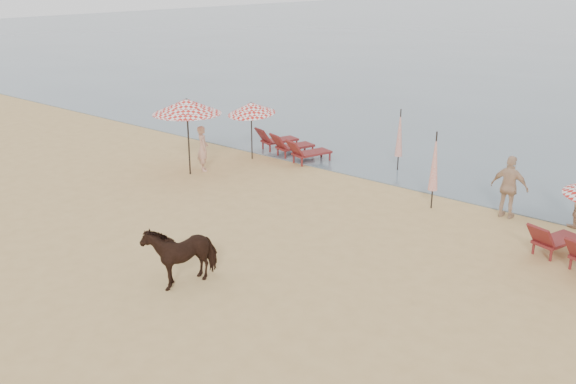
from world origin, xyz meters
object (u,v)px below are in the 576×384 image
object	(u,v)px
umbrella_open_left_b	(251,108)
beachgoer_left	(203,148)
umbrella_closed_right	(400,133)
umbrella_open_left_a	(187,106)
beachgoer_right_b	(509,187)
lounger_cluster_left	(290,145)
cow	(181,252)
umbrella_closed_left	(435,162)

from	to	relation	value
umbrella_open_left_b	beachgoer_left	distance (m)	2.34
umbrella_open_left_b	umbrella_closed_right	bearing A→B (deg)	41.97
umbrella_open_left_a	beachgoer_right_b	size ratio (longest dim) A/B	1.46
lounger_cluster_left	umbrella_open_left_a	xyz separation A→B (m)	(-1.17, -3.77, 1.84)
umbrella_open_left_a	cow	xyz separation A→B (m)	(5.61, -5.30, -1.59)
umbrella_closed_left	beachgoer_left	size ratio (longest dim) A/B	1.46
umbrella_open_left_b	umbrella_closed_left	xyz separation A→B (m)	(7.29, -0.45, -0.46)
umbrella_closed_right	lounger_cluster_left	bearing A→B (deg)	-166.73
umbrella_open_left_b	cow	bearing A→B (deg)	-37.92
umbrella_open_left_a	umbrella_closed_right	bearing A→B (deg)	53.29
lounger_cluster_left	umbrella_closed_left	size ratio (longest dim) A/B	1.39
umbrella_open_left_b	umbrella_closed_right	distance (m)	5.18
cow	beachgoer_left	size ratio (longest dim) A/B	1.03
umbrella_open_left_b	cow	distance (m)	9.59
lounger_cluster_left	umbrella_open_left_a	distance (m)	4.36
cow	lounger_cluster_left	bearing A→B (deg)	126.38
beachgoer_left	beachgoer_right_b	size ratio (longest dim) A/B	0.88
umbrella_open_left_b	umbrella_closed_right	xyz separation A→B (m)	(4.72, 2.05, -0.54)
beachgoer_left	umbrella_closed_right	bearing A→B (deg)	-107.54
umbrella_open_left_a	umbrella_closed_right	size ratio (longest dim) A/B	1.20
umbrella_open_left_b	umbrella_closed_left	size ratio (longest dim) A/B	0.95
umbrella_closed_left	cow	xyz separation A→B (m)	(-2.02, -7.48, -0.70)
lounger_cluster_left	umbrella_closed_left	bearing A→B (deg)	3.67
umbrella_closed_left	umbrella_closed_right	world-z (taller)	umbrella_closed_left
umbrella_open_left_a	umbrella_closed_right	distance (m)	6.97
umbrella_closed_left	cow	bearing A→B (deg)	-105.09
umbrella_open_left_b	beachgoer_left	world-z (taller)	umbrella_open_left_b
beachgoer_left	lounger_cluster_left	bearing A→B (deg)	-76.29
umbrella_open_left_b	umbrella_closed_right	world-z (taller)	umbrella_open_left_b
lounger_cluster_left	umbrella_open_left_b	distance (m)	1.99
umbrella_open_left_a	umbrella_open_left_b	xyz separation A→B (m)	(0.34, 2.63, -0.43)
umbrella_closed_right	beachgoer_right_b	size ratio (longest dim) A/B	1.22
umbrella_closed_left	beachgoer_right_b	size ratio (longest dim) A/B	1.29
umbrella_open_left_b	cow	world-z (taller)	umbrella_open_left_b
beachgoer_left	beachgoer_right_b	xyz separation A→B (m)	(9.50, 2.26, 0.10)
lounger_cluster_left	beachgoer_left	size ratio (longest dim) A/B	2.02
lounger_cluster_left	umbrella_closed_right	bearing A→B (deg)	30.73
umbrella_closed_right	cow	distance (m)	10.02
umbrella_closed_right	beachgoer_left	xyz separation A→B (m)	(-5.03, -4.12, -0.53)
lounger_cluster_left	cow	xyz separation A→B (m)	(4.45, -9.07, 0.25)
lounger_cluster_left	umbrella_open_left_a	world-z (taller)	umbrella_open_left_a
umbrella_open_left_a	beachgoer_right_b	distance (m)	10.05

